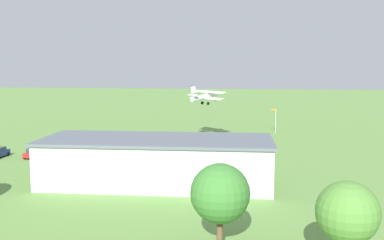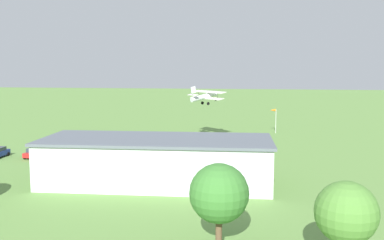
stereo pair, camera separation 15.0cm
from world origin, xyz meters
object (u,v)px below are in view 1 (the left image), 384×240
Objects in this scene: person_walking_on_apron at (241,158)px; person_near_hangar_door at (261,155)px; person_by_parked_cars at (114,149)px; tree_by_windsock at (220,194)px; hangar at (157,161)px; tree_near_perimeter_road at (347,213)px; biplane at (205,96)px; windsock at (273,112)px; car_red at (34,153)px; person_at_fence_line at (112,150)px; person_crossing_taxiway at (189,151)px; car_orange at (83,153)px.

person_near_hangar_door is (-3.07, -2.15, 0.07)m from person_walking_on_apron.
person_by_parked_cars reaches higher than person_walking_on_apron.
person_by_parked_cars is 0.24× the size of tree_by_windsock.
person_near_hangar_door is at bearing -130.49° from hangar.
tree_by_windsock is (9.22, -3.14, 0.09)m from tree_near_perimeter_road.
biplane reaches higher than windsock.
tree_near_perimeter_road reaches higher than car_red.
person_by_parked_cars is (11.51, -17.74, -2.10)m from hangar.
person_by_parked_cars is at bearing -57.03° from hangar.
biplane reaches higher than person_by_parked_cars.
tree_by_windsock is at bearing 119.67° from person_by_parked_cars.
tree_near_perimeter_road reaches higher than windsock.
hangar is at bearing -63.62° from tree_by_windsock.
person_at_fence_line is (13.91, 17.13, -8.09)m from biplane.
biplane reaches higher than car_red.
tree_near_perimeter_road is (-30.11, 38.63, 3.74)m from person_at_fence_line.
biplane is at bearing -131.39° from person_by_parked_cars.
person_at_fence_line is at bearing -52.07° from tree_near_perimeter_road.
tree_near_perimeter_road reaches higher than person_walking_on_apron.
hangar is at bearing 85.40° from person_crossing_taxiway.
person_walking_on_apron is at bearing 172.27° from person_at_fence_line.
biplane reaches higher than person_near_hangar_door.
car_red is (23.44, -12.53, -2.10)m from hangar.
person_crossing_taxiway is 31.60m from windsock.
biplane is 5.01× the size of person_walking_on_apron.
person_by_parked_cars is at bearing 48.61° from biplane.
car_orange reaches higher than car_red.
biplane is 58.22m from tree_near_perimeter_road.
car_orange is at bearing 4.86° from person_near_hangar_door.
tree_near_perimeter_road is at bearing 103.19° from person_walking_on_apron.
windsock is at bearing -110.15° from hangar.
hangar is 16.85× the size of person_at_fence_line.
car_orange is 40.82m from tree_by_windsock.
person_at_fence_line reaches higher than car_orange.
person_near_hangar_door reaches higher than person_crossing_taxiway.
windsock is (-16.62, -45.29, 1.86)m from hangar.
person_walking_on_apron is 9.87m from person_crossing_taxiway.
tree_near_perimeter_road is (-18.66, 22.16, 1.67)m from hangar.
tree_by_windsock is at bearing 88.48° from person_walking_on_apron.
tree_near_perimeter_road reaches higher than person_near_hangar_door.
person_walking_on_apron is at bearing 111.31° from biplane.
person_by_parked_cars is (21.81, -4.23, 0.05)m from person_walking_on_apron.
hangar reaches higher than person_walking_on_apron.
person_by_parked_cars is at bearing -52.91° from tree_near_perimeter_road.
person_by_parked_cars is at bearing 44.41° from windsock.
tree_by_windsock is 1.31× the size of windsock.
tree_near_perimeter_road reaches higher than car_orange.
biplane reaches higher than person_at_fence_line.
tree_by_windsock is at bearing 116.38° from hangar.
hangar is at bearing 52.69° from person_walking_on_apron.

